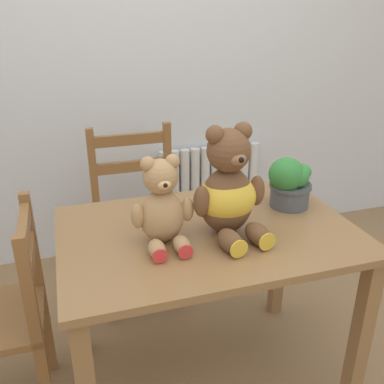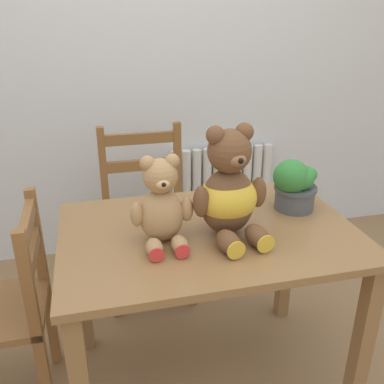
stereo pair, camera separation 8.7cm
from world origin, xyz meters
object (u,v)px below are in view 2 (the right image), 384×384
object	(u,v)px
wooden_chair_behind	(146,216)
teddy_bear_left	(162,206)
wooden_chair_side	(7,310)
teddy_bear_right	(229,192)
potted_plant	(294,183)

from	to	relation	value
wooden_chair_behind	teddy_bear_left	world-z (taller)	teddy_bear_left
wooden_chair_side	teddy_bear_left	distance (m)	0.76
wooden_chair_behind	wooden_chair_side	distance (m)	0.92
teddy_bear_left	teddy_bear_right	distance (m)	0.25
wooden_chair_side	teddy_bear_left	world-z (taller)	teddy_bear_left
wooden_chair_behind	teddy_bear_left	bearing A→B (deg)	87.14
teddy_bear_left	wooden_chair_side	bearing A→B (deg)	-11.87
teddy_bear_left	teddy_bear_right	world-z (taller)	teddy_bear_right
wooden_chair_side	teddy_bear_left	bearing A→B (deg)	-101.96
wooden_chair_side	potted_plant	size ratio (longest dim) A/B	3.99
wooden_chair_side	teddy_bear_right	distance (m)	0.98
wooden_chair_behind	teddy_bear_left	size ratio (longest dim) A/B	2.93
teddy_bear_right	potted_plant	world-z (taller)	teddy_bear_right
teddy_bear_right	potted_plant	size ratio (longest dim) A/B	1.88
wooden_chair_behind	teddy_bear_right	world-z (taller)	teddy_bear_right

